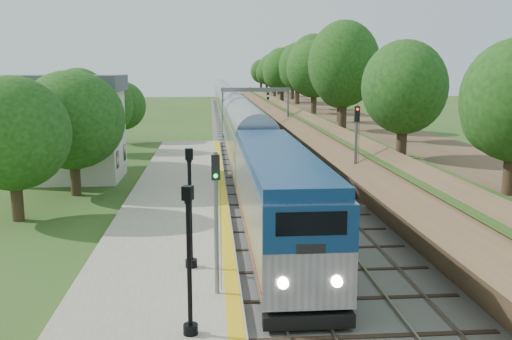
{
  "coord_description": "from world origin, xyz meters",
  "views": [
    {
      "loc": [
        -3.08,
        -14.46,
        8.49
      ],
      "look_at": [
        -0.5,
        17.3,
        2.8
      ],
      "focal_mm": 40.0,
      "sensor_mm": 36.0,
      "label": 1
    }
  ],
  "objects": [
    {
      "name": "signal_platform",
      "position": [
        -2.9,
        5.34,
        3.59
      ],
      "size": [
        0.31,
        0.24,
        5.22
      ],
      "color": "slate",
      "rests_on": "platform"
    },
    {
      "name": "lamppost_mid",
      "position": [
        -3.76,
        2.13,
        2.47
      ],
      "size": [
        0.46,
        0.46,
        4.68
      ],
      "color": "black",
      "rests_on": "platform"
    },
    {
      "name": "lamppost_far",
      "position": [
        -3.93,
        8.21,
        2.6
      ],
      "size": [
        0.49,
        0.49,
        4.96
      ],
      "color": "black",
      "rests_on": "platform"
    },
    {
      "name": "station_building",
      "position": [
        -14.0,
        30.0,
        4.09
      ],
      "size": [
        8.6,
        6.6,
        8.0
      ],
      "color": "beige",
      "rests_on": "ground"
    },
    {
      "name": "signal_gantry",
      "position": [
        2.47,
        54.99,
        4.82
      ],
      "size": [
        8.4,
        0.38,
        6.2
      ],
      "color": "slate",
      "rests_on": "ground"
    },
    {
      "name": "yellow_stripe",
      "position": [
        -2.35,
        16.0,
        0.39
      ],
      "size": [
        0.55,
        68.0,
        0.01
      ],
      "primitive_type": "cube",
      "color": "gold",
      "rests_on": "platform"
    },
    {
      "name": "signal_farside",
      "position": [
        6.2,
        20.94,
        3.86
      ],
      "size": [
        0.34,
        0.27,
        6.12
      ],
      "color": "slate",
      "rests_on": "ground"
    },
    {
      "name": "trackbed",
      "position": [
        2.0,
        60.0,
        0.07
      ],
      "size": [
        9.5,
        170.0,
        0.28
      ],
      "color": "#4C4944",
      "rests_on": "ground"
    },
    {
      "name": "embankment",
      "position": [
        10.35,
        60.0,
        1.95
      ],
      "size": [
        10.64,
        170.0,
        11.7
      ],
      "color": "brown",
      "rests_on": "ground"
    },
    {
      "name": "platform",
      "position": [
        -5.2,
        16.0,
        0.19
      ],
      "size": [
        6.4,
        68.0,
        0.38
      ],
      "primitive_type": "cube",
      "color": "gray",
      "rests_on": "ground"
    },
    {
      "name": "train",
      "position": [
        0.0,
        73.01,
        2.29
      ],
      "size": [
        3.06,
        143.53,
        4.5
      ],
      "color": "black",
      "rests_on": "trackbed"
    },
    {
      "name": "trees_behind_platform",
      "position": [
        -11.17,
        20.67,
        4.53
      ],
      "size": [
        7.82,
        53.32,
        7.21
      ],
      "color": "#332316",
      "rests_on": "ground"
    }
  ]
}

